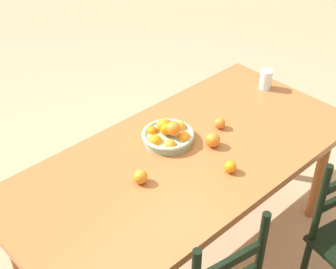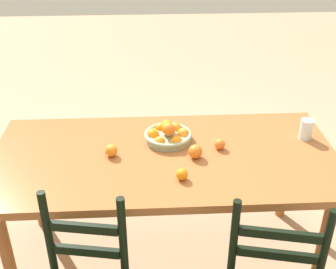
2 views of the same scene
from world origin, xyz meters
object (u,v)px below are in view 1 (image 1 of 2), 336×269
(fruit_bowl, at_px, (168,135))
(drinking_glass, at_px, (266,79))
(dining_table, at_px, (184,167))
(orange_loose_3, at_px, (220,123))
(orange_loose_2, at_px, (140,176))
(orange_loose_1, at_px, (230,167))
(orange_loose_0, at_px, (213,140))

(fruit_bowl, xyz_separation_m, drinking_glass, (-0.81, 0.02, 0.02))
(dining_table, bearing_deg, orange_loose_3, -172.44)
(orange_loose_3, bearing_deg, dining_table, 7.56)
(orange_loose_2, bearing_deg, drinking_glass, -173.49)
(orange_loose_1, bearing_deg, dining_table, -72.50)
(dining_table, relative_size, fruit_bowl, 6.88)
(orange_loose_0, distance_m, orange_loose_1, 0.22)
(orange_loose_0, height_order, orange_loose_3, orange_loose_0)
(drinking_glass, bearing_deg, orange_loose_3, 10.02)
(dining_table, xyz_separation_m, fruit_bowl, (-0.03, -0.15, 0.11))
(dining_table, xyz_separation_m, orange_loose_1, (-0.08, 0.24, 0.10))
(dining_table, bearing_deg, drinking_glass, -170.90)
(drinking_glass, bearing_deg, orange_loose_0, 14.69)
(fruit_bowl, distance_m, orange_loose_3, 0.31)
(dining_table, bearing_deg, orange_loose_1, 107.50)
(fruit_bowl, relative_size, orange_loose_0, 3.62)
(fruit_bowl, relative_size, drinking_glass, 2.32)
(orange_loose_0, height_order, orange_loose_2, orange_loose_0)
(dining_table, height_order, orange_loose_3, orange_loose_3)
(orange_loose_0, distance_m, orange_loose_2, 0.46)
(dining_table, distance_m, orange_loose_0, 0.20)
(dining_table, height_order, fruit_bowl, fruit_bowl)
(orange_loose_2, height_order, orange_loose_3, orange_loose_2)
(orange_loose_2, distance_m, orange_loose_3, 0.61)
(orange_loose_0, height_order, orange_loose_1, orange_loose_0)
(orange_loose_3, bearing_deg, orange_loose_0, 29.41)
(dining_table, height_order, orange_loose_2, orange_loose_2)
(fruit_bowl, xyz_separation_m, orange_loose_1, (-0.05, 0.39, -0.01))
(orange_loose_1, bearing_deg, fruit_bowl, -83.06)
(orange_loose_1, xyz_separation_m, orange_loose_3, (-0.24, -0.28, 0.00))
(orange_loose_0, bearing_deg, orange_loose_2, -5.79)
(fruit_bowl, height_order, orange_loose_3, fruit_bowl)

